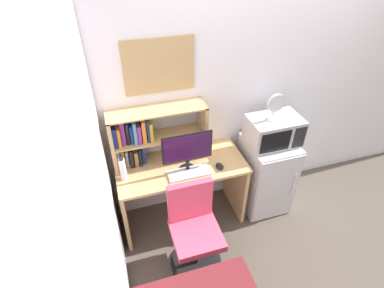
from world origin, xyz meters
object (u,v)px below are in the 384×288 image
Objects in this scene: hutch_bookshelf at (143,135)px; keyboard at (189,173)px; monitor at (187,150)px; desk_fan at (276,105)px; desk_chair at (194,234)px; wall_corkboard at (159,66)px; microwave at (273,131)px; computer_mouse at (220,166)px; water_bottle at (123,169)px; mini_fridge at (265,174)px.

hutch_bookshelf is 2.26× the size of keyboard.
monitor is 1.74× the size of desk_fan.
hutch_bookshelf reaches higher than monitor.
monitor is (0.34, -0.26, -0.06)m from hutch_bookshelf.
desk_fan is 0.29× the size of desk_chair.
desk_fan is 0.43× the size of wall_corkboard.
desk_chair is (-0.96, -0.48, -0.61)m from microwave.
desk_chair is at bearing -98.80° from monitor.
computer_mouse is 0.64m from microwave.
keyboard is at bearing -173.16° from desk_fan.
desk_chair is (-0.07, -0.38, -0.39)m from keyboard.
wall_corkboard is (-1.03, 0.30, 0.67)m from microwave.
hutch_bookshelf is 3.70× the size of water_bottle.
mini_fridge is at bearing 3.54° from monitor.
monitor is 0.23m from keyboard.
hutch_bookshelf is 1.00m from desk_chair.
water_bottle is (-0.58, 0.06, -0.12)m from monitor.
hutch_bookshelf reaches higher than desk_chair.
microwave is at bearing -9.14° from hutch_bookshelf.
hutch_bookshelf is 0.64m from wall_corkboard.
wall_corkboard is at bearing 95.24° from desk_chair.
keyboard is 0.30m from computer_mouse.
hutch_bookshelf is 8.94× the size of computer_mouse.
monitor reaches higher than computer_mouse.
water_bottle reaches higher than keyboard.
computer_mouse is 0.89m from water_bottle.
mini_fridge is (1.47, -0.01, -0.46)m from water_bottle.
keyboard is 1.64× the size of water_bottle.
water_bottle is at bearing 172.61° from computer_mouse.
microwave is (1.23, -0.20, -0.07)m from hutch_bookshelf.
wall_corkboard is (-0.14, 0.41, 0.89)m from keyboard.
monitor is 0.91× the size of microwave.
desk_fan is (1.43, -0.01, 0.41)m from water_bottle.
hutch_bookshelf is at bearing 170.72° from mini_fridge.
monitor is 1.17× the size of keyboard.
keyboard is 3.95× the size of computer_mouse.
desk_fan reaches higher than computer_mouse.
hutch_bookshelf is 1.93× the size of monitor.
desk_chair is at bearing -152.54° from desk_fan.
keyboard is at bearing -11.05° from water_bottle.
desk_chair reaches higher than mini_fridge.
microwave is at bearing 89.69° from mini_fridge.
desk_chair is (-0.07, -0.43, -0.62)m from monitor.
desk_chair is (0.28, -0.68, -0.68)m from hutch_bookshelf.
microwave is 0.83× the size of wall_corkboard.
water_bottle is at bearing 179.59° from desk_fan.
monitor reaches higher than water_bottle.
mini_fridge is 0.96× the size of desk_chair.
computer_mouse is at bearing 45.82° from desk_chair.
hutch_bookshelf is 1.03× the size of mini_fridge.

